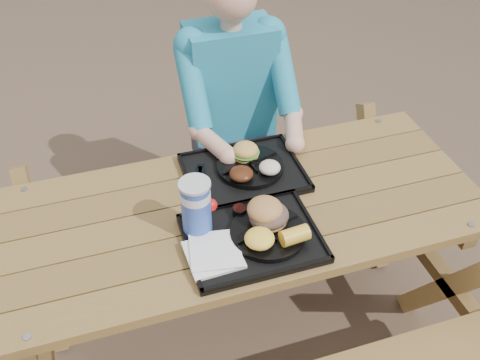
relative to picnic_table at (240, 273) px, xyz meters
name	(u,v)px	position (x,y,z in m)	size (l,w,h in m)	color
ground	(240,325)	(0.00, 0.00, -0.38)	(60.00, 60.00, 0.00)	#999999
picnic_table	(240,273)	(0.00, 0.00, 0.00)	(1.80, 1.49, 0.75)	#999999
tray_near	(252,239)	(-0.01, -0.17, 0.39)	(0.45, 0.35, 0.02)	black
tray_far	(244,173)	(0.07, 0.17, 0.39)	(0.45, 0.35, 0.02)	black
plate_near	(268,232)	(0.04, -0.18, 0.41)	(0.26, 0.26, 0.02)	black
plate_far	(250,166)	(0.10, 0.18, 0.41)	(0.26, 0.26, 0.02)	black
napkin_stack	(213,254)	(-0.16, -0.21, 0.40)	(0.17, 0.17, 0.02)	white
soda_cup	(196,208)	(-0.18, -0.08, 0.50)	(0.10, 0.10, 0.20)	#163CA9
condiment_bbq	(240,211)	(-0.02, -0.06, 0.41)	(0.05, 0.05, 0.03)	black
condiment_mustard	(259,207)	(0.05, -0.06, 0.41)	(0.05, 0.05, 0.03)	gold
sandwich	(269,207)	(0.06, -0.14, 0.48)	(0.13, 0.13, 0.13)	#BB7B42
mac_cheese	(259,239)	(0.00, -0.23, 0.44)	(0.10, 0.10, 0.05)	yellow
corn_cob	(295,235)	(0.11, -0.25, 0.44)	(0.09, 0.09, 0.06)	yellow
cutlery_far	(203,176)	(-0.09, 0.18, 0.40)	(0.03, 0.15, 0.01)	black
burger	(246,147)	(0.09, 0.23, 0.46)	(0.10, 0.10, 0.09)	gold
baked_beans	(241,174)	(0.04, 0.11, 0.44)	(0.09, 0.09, 0.04)	#49210E
potato_salad	(270,167)	(0.15, 0.11, 0.44)	(0.08, 0.08, 0.05)	silver
diner	(232,124)	(0.17, 0.66, 0.27)	(0.48, 0.84, 1.28)	#1BC3AE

